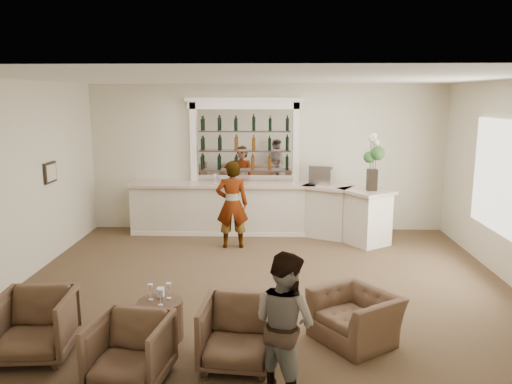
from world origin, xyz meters
TOP-DOWN VIEW (x-y plane):
  - ground at (0.00, 0.00)m, footprint 8.00×8.00m
  - room_shell at (0.16, 0.71)m, footprint 8.04×7.02m
  - bar_counter at (-0.16, 3.00)m, footprint 5.72×1.80m
  - back_bar_alcove at (-0.50, 3.41)m, footprint 2.64×0.25m
  - cocktail_table at (-1.28, -1.90)m, footprint 0.57×0.57m
  - sommelier at (-0.68, 2.02)m, footprint 0.69×0.49m
  - guest at (0.26, -3.00)m, footprint 0.93×0.92m
  - armchair_left at (-2.65, -2.39)m, footprint 0.90×0.93m
  - armchair_center at (-1.38, -2.90)m, footprint 0.89×0.91m
  - armchair_right at (-0.26, -2.49)m, footprint 0.89×0.91m
  - armchair_far at (1.17, -1.87)m, footprint 1.26×1.29m
  - espresso_machine at (1.20, 3.06)m, footprint 0.57×0.52m
  - flower_vase at (2.15, 2.32)m, footprint 0.31×0.31m
  - wine_glass_bar_left at (0.58, 3.04)m, footprint 0.07×0.07m
  - wine_glass_bar_right at (-1.14, 3.07)m, footprint 0.07×0.07m
  - wine_glass_tbl_a at (-1.40, -1.87)m, footprint 0.07×0.07m
  - wine_glass_tbl_b at (-1.18, -1.82)m, footprint 0.07×0.07m
  - wine_glass_tbl_c at (-1.24, -2.03)m, footprint 0.07×0.07m
  - napkin_holder at (-1.30, -1.76)m, footprint 0.08×0.08m

SIDE VIEW (x-z plane):
  - ground at x=0.00m, z-range 0.00..0.00m
  - cocktail_table at x=-1.28m, z-range 0.00..0.50m
  - armchair_far at x=1.17m, z-range 0.00..0.63m
  - armchair_center at x=-1.38m, z-range 0.00..0.73m
  - armchair_right at x=-0.26m, z-range 0.00..0.76m
  - armchair_left at x=-2.65m, z-range 0.00..0.78m
  - napkin_holder at x=-1.30m, z-range 0.50..0.62m
  - bar_counter at x=-0.16m, z-range 0.00..1.14m
  - wine_glass_tbl_a at x=-1.40m, z-range 0.50..0.71m
  - wine_glass_tbl_b at x=-1.18m, z-range 0.50..0.71m
  - wine_glass_tbl_c at x=-1.24m, z-range 0.50..0.71m
  - guest at x=0.26m, z-range 0.00..1.52m
  - sommelier at x=-0.68m, z-range 0.00..1.78m
  - wine_glass_bar_left at x=0.58m, z-range 1.14..1.35m
  - wine_glass_bar_right at x=-1.14m, z-range 1.14..1.35m
  - espresso_machine at x=1.20m, z-range 1.14..1.56m
  - flower_vase at x=2.15m, z-range 1.21..2.37m
  - back_bar_alcove at x=-0.50m, z-range 0.53..3.53m
  - room_shell at x=0.16m, z-range 0.68..4.00m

